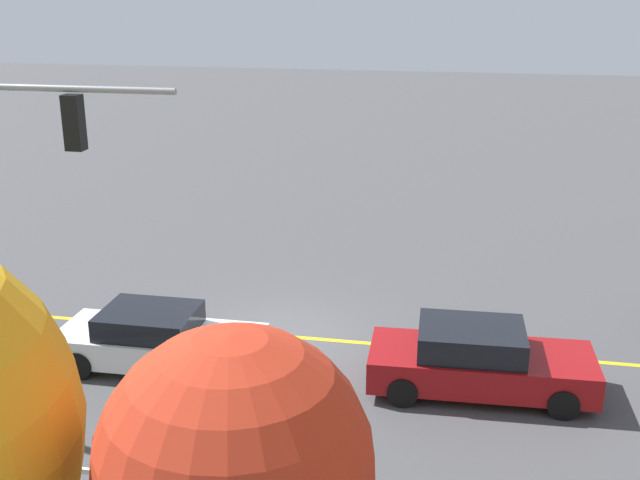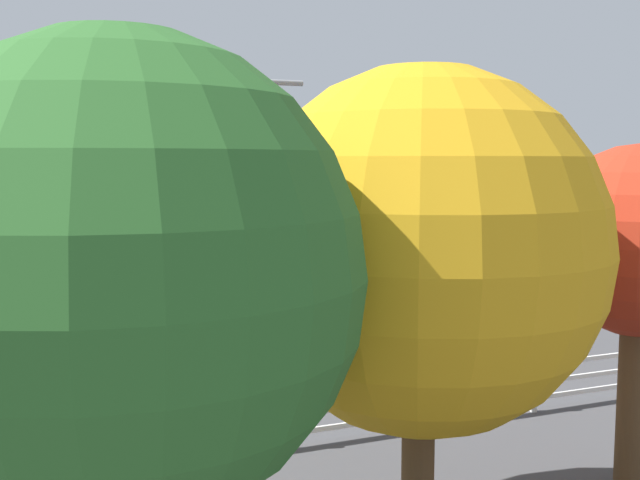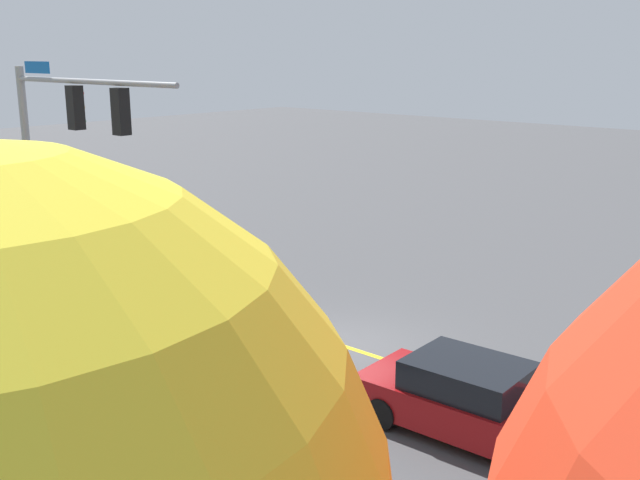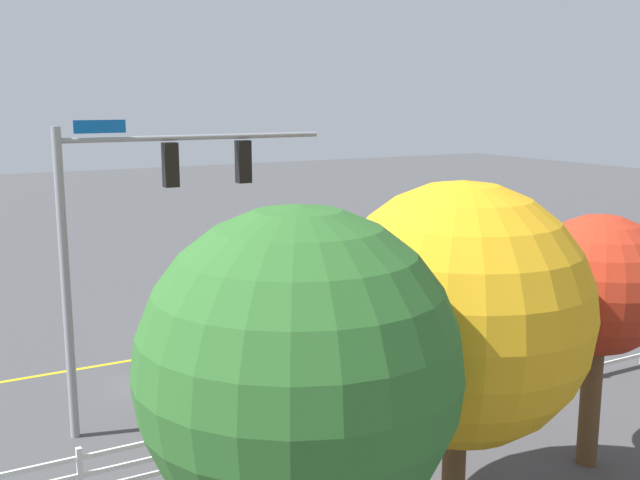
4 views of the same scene
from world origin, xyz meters
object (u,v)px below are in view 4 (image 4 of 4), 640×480
(tree_0, at_px, (598,287))
(tree_4, at_px, (459,313))
(car_1, at_px, (225,347))
(tree_1, at_px, (299,369))
(car_2, at_px, (427,309))
(car_0, at_px, (516,265))

(tree_0, distance_m, tree_4, 3.91)
(car_1, xyz_separation_m, tree_1, (3.04, 10.32, 3.28))
(car_1, height_order, car_2, car_2)
(car_2, height_order, tree_4, tree_4)
(tree_1, relative_size, tree_4, 1.00)
(car_2, xyz_separation_m, tree_1, (10.17, 10.53, 3.23))
(car_2, distance_m, tree_1, 14.99)
(car_2, relative_size, tree_0, 0.92)
(car_1, distance_m, tree_1, 11.25)
(tree_4, bearing_deg, tree_0, -173.72)
(car_0, xyz_separation_m, tree_4, (13.72, 12.90, 3.16))
(tree_0, distance_m, tree_1, 7.73)
(car_0, bearing_deg, car_1, 13.11)
(tree_0, bearing_deg, tree_4, 6.28)
(car_2, relative_size, tree_1, 0.78)
(tree_0, bearing_deg, car_0, -128.28)
(car_1, bearing_deg, car_0, 14.76)
(car_1, distance_m, tree_4, 9.70)
(tree_0, relative_size, tree_4, 0.85)
(tree_1, distance_m, tree_4, 3.86)
(tree_4, bearing_deg, car_0, -136.78)
(car_0, distance_m, tree_0, 16.17)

